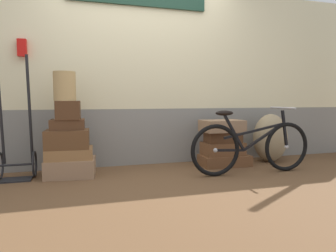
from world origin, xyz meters
The scene contains 15 objects.
ground centered at (0.00, 0.00, -0.03)m, with size 10.22×5.20×0.06m, color brown.
station_building centered at (0.01, 0.85, 1.20)m, with size 8.22×0.74×2.40m.
suitcase_0 centered at (-0.94, 0.36, 0.10)m, with size 0.54×0.41×0.20m, color #937051.
suitcase_1 centered at (-0.95, 0.39, 0.26)m, with size 0.52×0.41×0.12m, color olive.
suitcase_2 centered at (-0.97, 0.36, 0.43)m, with size 0.48×0.34×0.21m, color brown.
suitcase_3 centered at (-0.97, 0.39, 0.60)m, with size 0.37×0.28×0.12m, color #4C2D19.
suitcase_4 centered at (-0.95, 0.34, 0.76)m, with size 0.26×0.20×0.21m, color #4C2D19.
suitcase_5 centered at (1.02, 0.37, 0.07)m, with size 0.65×0.36×0.14m, color brown.
suitcase_6 centered at (1.00, 0.39, 0.22)m, with size 0.53×0.33×0.17m, color brown.
suitcase_7 centered at (0.99, 0.37, 0.38)m, with size 0.46×0.26×0.15m, color #4C2D19.
suitcase_8 centered at (0.98, 0.38, 0.53)m, with size 0.54×0.35×0.15m, color #937051.
wicker_basket centered at (-0.98, 0.36, 1.03)m, with size 0.24×0.24×0.33m, color tan.
luggage_trolley centered at (-1.51, 0.43, 0.32)m, with size 0.38×0.37×1.37m.
burlap_sack centered at (1.76, 0.43, 0.34)m, with size 0.49×0.42×0.68m, color #9E8966.
bicycle centered at (1.12, -0.12, 0.33)m, with size 1.56×0.46×0.79m.
Camera 1 is at (-0.88, -3.29, 0.88)m, focal length 32.89 mm.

